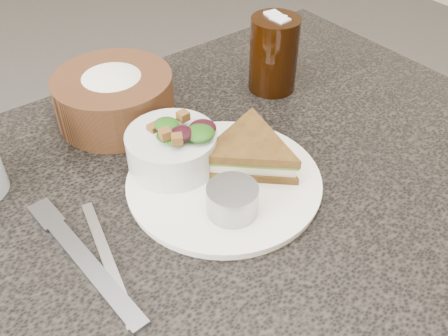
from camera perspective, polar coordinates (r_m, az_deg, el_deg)
name	(u,v)px	position (r m, az deg, el deg)	size (l,w,h in m)	color
dinner_plate	(224,182)	(0.66, 0.00, -1.61)	(0.25, 0.25, 0.01)	white
sandwich	(249,152)	(0.67, 2.90, 1.80)	(0.15, 0.15, 0.04)	brown
salad_bowl	(172,144)	(0.66, -6.01, 2.78)	(0.12, 0.12, 0.07)	silver
dressing_ramekin	(232,200)	(0.60, 0.95, -3.69)	(0.06, 0.06, 0.04)	gray
orange_wedge	(182,136)	(0.71, -4.77, 3.62)	(0.07, 0.07, 0.03)	orange
fork	(89,265)	(0.59, -15.17, -10.69)	(0.02, 0.21, 0.01)	gray
knife	(107,260)	(0.59, -13.18, -10.15)	(0.01, 0.19, 0.00)	#B6B6B6
bread_basket	(114,91)	(0.77, -12.51, 8.63)	(0.18, 0.18, 0.10)	brown
cola_glass	(274,51)	(0.83, 5.71, 13.17)	(0.08, 0.08, 0.13)	black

